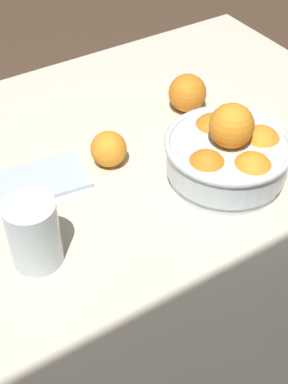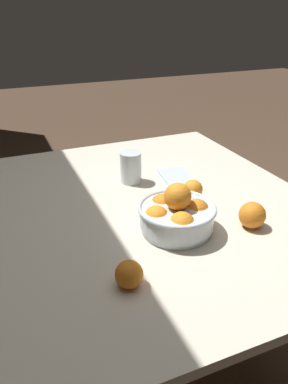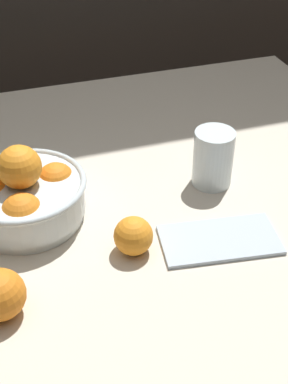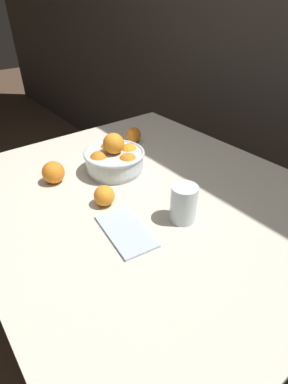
{
  "view_description": "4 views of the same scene",
  "coord_description": "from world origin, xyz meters",
  "px_view_note": "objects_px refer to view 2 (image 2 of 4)",
  "views": [
    {
      "loc": [
        0.34,
        0.57,
        1.38
      ],
      "look_at": [
        -0.02,
        -0.01,
        0.74
      ],
      "focal_mm": 50.0,
      "sensor_mm": 36.0,
      "label": 1
    },
    {
      "loc": [
        -1.05,
        0.47,
        1.33
      ],
      "look_at": [
        0.0,
        0.02,
        0.75
      ],
      "focal_mm": 35.0,
      "sensor_mm": 36.0,
      "label": 2
    },
    {
      "loc": [
        -0.23,
        -0.83,
        1.37
      ],
      "look_at": [
        0.03,
        -0.03,
        0.74
      ],
      "focal_mm": 50.0,
      "sensor_mm": 36.0,
      "label": 3
    },
    {
      "loc": [
        0.69,
        -0.55,
        1.3
      ],
      "look_at": [
        0.03,
        -0.03,
        0.74
      ],
      "focal_mm": 28.0,
      "sensor_mm": 36.0,
      "label": 4
    }
  ],
  "objects_px": {
    "orange_loose_near_bowl": "(129,274)",
    "orange_loose_front": "(252,215)",
    "fruit_bowl": "(176,215)",
    "juice_glass": "(130,169)",
    "orange_loose_aside": "(193,189)"
  },
  "relations": [
    {
      "from": "orange_loose_near_bowl",
      "to": "orange_loose_front",
      "type": "height_order",
      "value": "orange_loose_front"
    },
    {
      "from": "orange_loose_front",
      "to": "orange_loose_near_bowl",
      "type": "bearing_deg",
      "value": 103.68
    },
    {
      "from": "fruit_bowl",
      "to": "orange_loose_front",
      "type": "xyz_separation_m",
      "value": [
        -0.07,
        -0.23,
        -0.01
      ]
    },
    {
      "from": "fruit_bowl",
      "to": "juice_glass",
      "type": "xyz_separation_m",
      "value": [
        0.38,
        -0.0,
        0.0
      ]
    },
    {
      "from": "fruit_bowl",
      "to": "juice_glass",
      "type": "distance_m",
      "value": 0.38
    },
    {
      "from": "juice_glass",
      "to": "orange_loose_front",
      "type": "relative_size",
      "value": 1.46
    },
    {
      "from": "juice_glass",
      "to": "orange_loose_aside",
      "type": "bearing_deg",
      "value": -144.54
    },
    {
      "from": "juice_glass",
      "to": "orange_loose_front",
      "type": "distance_m",
      "value": 0.51
    },
    {
      "from": "fruit_bowl",
      "to": "orange_loose_front",
      "type": "bearing_deg",
      "value": -106.86
    },
    {
      "from": "orange_loose_near_bowl",
      "to": "orange_loose_front",
      "type": "bearing_deg",
      "value": -76.32
    },
    {
      "from": "juice_glass",
      "to": "orange_loose_near_bowl",
      "type": "distance_m",
      "value": 0.6
    },
    {
      "from": "fruit_bowl",
      "to": "orange_loose_front",
      "type": "relative_size",
      "value": 2.86
    },
    {
      "from": "orange_loose_front",
      "to": "orange_loose_aside",
      "type": "bearing_deg",
      "value": 17.22
    },
    {
      "from": "fruit_bowl",
      "to": "orange_loose_near_bowl",
      "type": "distance_m",
      "value": 0.28
    },
    {
      "from": "orange_loose_front",
      "to": "fruit_bowl",
      "type": "bearing_deg",
      "value": 73.14
    }
  ]
}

